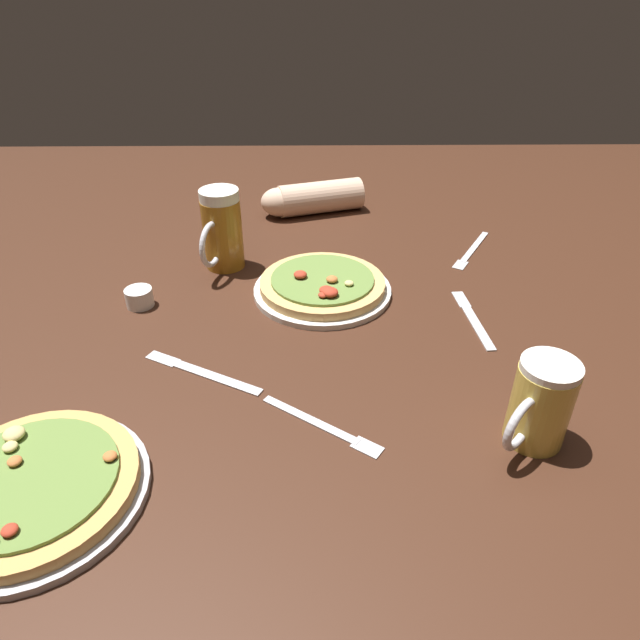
{
  "coord_description": "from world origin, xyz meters",
  "views": [
    {
      "loc": [
        -0.01,
        -0.88,
        0.59
      ],
      "look_at": [
        0.0,
        0.0,
        0.02
      ],
      "focal_mm": 31.61,
      "sensor_mm": 36.0,
      "label": 1
    }
  ],
  "objects_px": {
    "knife_spare": "(201,372)",
    "diner_arm": "(309,199)",
    "pizza_plate_far": "(322,286)",
    "ramekin_sauce": "(139,297)",
    "beer_mug_dark": "(222,231)",
    "fork_spare": "(323,425)",
    "beer_mug_amber": "(540,404)",
    "knife_right": "(473,318)",
    "fork_left": "(471,250)",
    "pizza_plate_near": "(33,488)"
  },
  "relations": [
    {
      "from": "pizza_plate_far",
      "to": "ramekin_sauce",
      "type": "distance_m",
      "value": 0.37
    },
    {
      "from": "pizza_plate_near",
      "to": "knife_spare",
      "type": "xyz_separation_m",
      "value": [
        0.17,
        0.25,
        -0.01
      ]
    },
    {
      "from": "knife_right",
      "to": "pizza_plate_far",
      "type": "bearing_deg",
      "value": 160.3
    },
    {
      "from": "pizza_plate_near",
      "to": "ramekin_sauce",
      "type": "relative_size",
      "value": 5.37
    },
    {
      "from": "beer_mug_amber",
      "to": "fork_left",
      "type": "bearing_deg",
      "value": 84.33
    },
    {
      "from": "pizza_plate_far",
      "to": "fork_left",
      "type": "bearing_deg",
      "value": 28.1
    },
    {
      "from": "pizza_plate_near",
      "to": "pizza_plate_far",
      "type": "xyz_separation_m",
      "value": [
        0.38,
        0.52,
        0.0
      ]
    },
    {
      "from": "fork_left",
      "to": "fork_spare",
      "type": "height_order",
      "value": "same"
    },
    {
      "from": "beer_mug_dark",
      "to": "knife_right",
      "type": "distance_m",
      "value": 0.56
    },
    {
      "from": "knife_spare",
      "to": "beer_mug_dark",
      "type": "bearing_deg",
      "value": 91.39
    },
    {
      "from": "beer_mug_dark",
      "to": "diner_arm",
      "type": "relative_size",
      "value": 0.64
    },
    {
      "from": "pizza_plate_far",
      "to": "ramekin_sauce",
      "type": "relative_size",
      "value": 5.27
    },
    {
      "from": "pizza_plate_near",
      "to": "knife_spare",
      "type": "relative_size",
      "value": 1.36
    },
    {
      "from": "ramekin_sauce",
      "to": "fork_spare",
      "type": "height_order",
      "value": "ramekin_sauce"
    },
    {
      "from": "beer_mug_dark",
      "to": "knife_spare",
      "type": "bearing_deg",
      "value": -88.61
    },
    {
      "from": "pizza_plate_far",
      "to": "diner_arm",
      "type": "xyz_separation_m",
      "value": [
        -0.03,
        0.43,
        0.02
      ]
    },
    {
      "from": "pizza_plate_near",
      "to": "fork_left",
      "type": "xyz_separation_m",
      "value": [
        0.74,
        0.71,
        -0.01
      ]
    },
    {
      "from": "beer_mug_dark",
      "to": "fork_spare",
      "type": "xyz_separation_m",
      "value": [
        0.21,
        -0.52,
        -0.08
      ]
    },
    {
      "from": "pizza_plate_near",
      "to": "ramekin_sauce",
      "type": "xyz_separation_m",
      "value": [
        0.02,
        0.47,
        0.0
      ]
    },
    {
      "from": "beer_mug_amber",
      "to": "diner_arm",
      "type": "height_order",
      "value": "beer_mug_amber"
    },
    {
      "from": "fork_left",
      "to": "knife_spare",
      "type": "bearing_deg",
      "value": -141.24
    },
    {
      "from": "fork_left",
      "to": "knife_spare",
      "type": "xyz_separation_m",
      "value": [
        -0.57,
        -0.45,
        0.0
      ]
    },
    {
      "from": "pizza_plate_near",
      "to": "beer_mug_dark",
      "type": "xyz_separation_m",
      "value": [
        0.16,
        0.64,
        0.07
      ]
    },
    {
      "from": "pizza_plate_far",
      "to": "knife_right",
      "type": "relative_size",
      "value": 1.36
    },
    {
      "from": "pizza_plate_far",
      "to": "beer_mug_dark",
      "type": "distance_m",
      "value": 0.26
    },
    {
      "from": "knife_right",
      "to": "knife_spare",
      "type": "distance_m",
      "value": 0.52
    },
    {
      "from": "pizza_plate_far",
      "to": "knife_right",
      "type": "xyz_separation_m",
      "value": [
        0.29,
        -0.1,
        -0.01
      ]
    },
    {
      "from": "beer_mug_dark",
      "to": "beer_mug_amber",
      "type": "xyz_separation_m",
      "value": [
        0.51,
        -0.55,
        -0.02
      ]
    },
    {
      "from": "ramekin_sauce",
      "to": "fork_spare",
      "type": "xyz_separation_m",
      "value": [
        0.36,
        -0.35,
        -0.02
      ]
    },
    {
      "from": "pizza_plate_near",
      "to": "pizza_plate_far",
      "type": "bearing_deg",
      "value": 53.66
    },
    {
      "from": "fork_spare",
      "to": "knife_right",
      "type": "bearing_deg",
      "value": 44.65
    },
    {
      "from": "knife_spare",
      "to": "diner_arm",
      "type": "bearing_deg",
      "value": 75.39
    },
    {
      "from": "fork_spare",
      "to": "diner_arm",
      "type": "distance_m",
      "value": 0.82
    },
    {
      "from": "pizza_plate_near",
      "to": "diner_arm",
      "type": "relative_size",
      "value": 1.05
    },
    {
      "from": "beer_mug_dark",
      "to": "fork_spare",
      "type": "height_order",
      "value": "beer_mug_dark"
    },
    {
      "from": "pizza_plate_near",
      "to": "beer_mug_amber",
      "type": "height_order",
      "value": "beer_mug_amber"
    },
    {
      "from": "beer_mug_amber",
      "to": "beer_mug_dark",
      "type": "bearing_deg",
      "value": 133.29
    },
    {
      "from": "fork_left",
      "to": "beer_mug_dark",
      "type": "bearing_deg",
      "value": -173.2
    },
    {
      "from": "fork_left",
      "to": "ramekin_sauce",
      "type": "bearing_deg",
      "value": -162.0
    },
    {
      "from": "knife_right",
      "to": "knife_spare",
      "type": "relative_size",
      "value": 0.98
    },
    {
      "from": "fork_left",
      "to": "fork_spare",
      "type": "relative_size",
      "value": 1.11
    },
    {
      "from": "beer_mug_dark",
      "to": "knife_right",
      "type": "xyz_separation_m",
      "value": [
        0.51,
        -0.23,
        -0.08
      ]
    },
    {
      "from": "knife_spare",
      "to": "knife_right",
      "type": "bearing_deg",
      "value": 17.81
    },
    {
      "from": "beer_mug_amber",
      "to": "knife_right",
      "type": "distance_m",
      "value": 0.33
    },
    {
      "from": "ramekin_sauce",
      "to": "fork_left",
      "type": "bearing_deg",
      "value": 18.0
    },
    {
      "from": "pizza_plate_far",
      "to": "beer_mug_amber",
      "type": "bearing_deg",
      "value": -55.03
    },
    {
      "from": "pizza_plate_near",
      "to": "knife_right",
      "type": "xyz_separation_m",
      "value": [
        0.67,
        0.41,
        -0.01
      ]
    },
    {
      "from": "pizza_plate_near",
      "to": "beer_mug_dark",
      "type": "distance_m",
      "value": 0.66
    },
    {
      "from": "fork_left",
      "to": "diner_arm",
      "type": "height_order",
      "value": "diner_arm"
    },
    {
      "from": "fork_left",
      "to": "diner_arm",
      "type": "bearing_deg",
      "value": 148.34
    }
  ]
}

